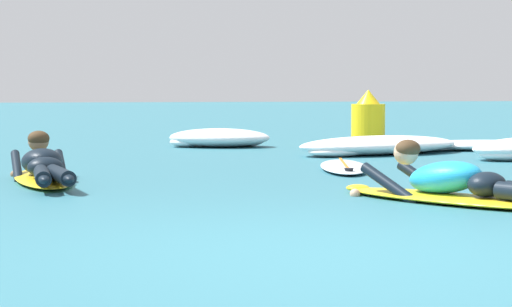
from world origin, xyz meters
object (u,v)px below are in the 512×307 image
Objects in this scene: surfer_near at (460,187)px; drifting_surfboard at (344,167)px; channel_marker_buoy at (368,123)px; surfer_far at (43,169)px.

surfer_near is 1.13× the size of drifting_surfboard.
surfer_near is 9.08m from channel_marker_buoy.
channel_marker_buoy reaches higher than drifting_surfboard.
channel_marker_buoy is (5.64, 6.06, 0.22)m from surfer_far.
surfer_near is 4.11m from surfer_far.
drifting_surfboard is 5.68m from channel_marker_buoy.
surfer_far is at bearing -165.82° from drifting_surfboard.
surfer_near is at bearing -106.07° from channel_marker_buoy.
channel_marker_buoy is at bearing 66.59° from drifting_surfboard.
channel_marker_buoy reaches higher than surfer_near.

